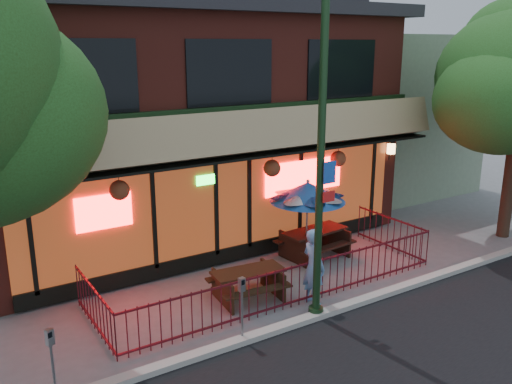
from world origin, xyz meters
TOP-DOWN VIEW (x-y plane):
  - ground at (0.00, 0.00)m, footprint 80.00×80.00m
  - curb at (0.00, -0.50)m, footprint 80.00×0.25m
  - restaurant_building at (0.00, 7.11)m, footprint 12.96×9.49m
  - neighbor_building at (9.00, 7.70)m, footprint 6.00×7.00m
  - patio_fence at (0.00, 0.50)m, footprint 8.44×2.62m
  - street_light at (0.00, -0.40)m, footprint 0.43×0.32m
  - picnic_table_left at (-0.80, 1.09)m, footprint 1.77×1.43m
  - picnic_table_right at (2.08, 2.27)m, footprint 1.94×1.55m
  - patio_umbrella at (1.69, 2.15)m, footprint 2.00×2.00m
  - pedestrian at (0.31, 0.10)m, footprint 0.44×0.66m
  - parking_meter_near at (-1.87, -0.43)m, footprint 0.13×0.12m
  - parking_meter_far at (-5.42, -0.40)m, footprint 0.14×0.13m

SIDE VIEW (x-z plane):
  - ground at x=0.00m, z-range 0.00..0.00m
  - curb at x=0.00m, z-range 0.00..0.12m
  - picnic_table_left at x=-0.80m, z-range 0.11..0.81m
  - picnic_table_right at x=2.08m, z-range 0.12..0.91m
  - patio_fence at x=0.00m, z-range 0.13..1.13m
  - pedestrian at x=0.31m, z-range 0.00..1.78m
  - parking_meter_far at x=-5.42m, z-range 0.23..1.55m
  - parking_meter_near at x=-1.87m, z-range 0.24..1.59m
  - patio_umbrella at x=1.69m, z-range 0.81..3.09m
  - neighbor_building at x=9.00m, z-range 0.00..6.00m
  - street_light at x=0.00m, z-range -0.35..6.65m
  - restaurant_building at x=0.00m, z-range 0.10..8.15m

